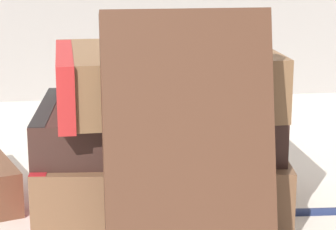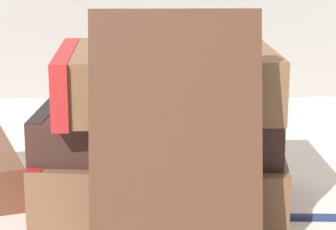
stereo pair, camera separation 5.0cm
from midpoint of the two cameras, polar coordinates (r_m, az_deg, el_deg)
The scene contains 7 objects.
ground_plane at distance 0.55m, azimuth 0.26°, elevation -8.01°, with size 3.00×3.00×0.00m, color beige.
book_flat_bottom at distance 0.55m, azimuth 1.69°, elevation -5.08°, with size 0.20×0.15×0.05m.
book_flat_middle at distance 0.55m, azimuth 1.38°, elevation -0.80°, with size 0.19×0.14×0.03m.
book_flat_top at distance 0.53m, azimuth 2.00°, elevation 2.92°, with size 0.16×0.13×0.05m.
book_leaning_front at distance 0.44m, azimuth 3.83°, elevation -2.98°, with size 0.11×0.06×0.17m.
pocket_watch at distance 0.51m, azimuth 5.62°, elevation 5.47°, with size 0.06×0.06×0.01m.
reading_glasses at distance 0.69m, azimuth -1.91°, elevation -3.21°, with size 0.10×0.05×0.00m.
Camera 2 is at (0.01, -0.51, 0.21)m, focal length 75.00 mm.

